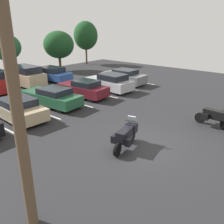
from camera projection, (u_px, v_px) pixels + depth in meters
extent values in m
cube|color=#262628|center=(142.00, 146.00, 12.16)|extent=(44.00, 44.00, 0.10)
cylinder|color=black|center=(132.00, 136.00, 12.41)|extent=(0.64, 0.24, 0.63)
cylinder|color=black|center=(117.00, 150.00, 11.04)|extent=(0.64, 0.24, 0.63)
cube|color=black|center=(125.00, 134.00, 11.57)|extent=(1.31, 0.68, 0.53)
cylinder|color=#B2B2B7|center=(131.00, 129.00, 12.17)|extent=(0.50, 0.17, 1.10)
cylinder|color=black|center=(131.00, 121.00, 11.94)|extent=(0.15, 0.62, 0.04)
cube|color=black|center=(131.00, 128.00, 12.16)|extent=(0.53, 0.60, 0.48)
cube|color=#B2C1CC|center=(132.00, 119.00, 12.05)|extent=(0.24, 0.46, 0.39)
cube|color=black|center=(115.00, 138.00, 11.47)|extent=(0.48, 0.32, 0.36)
cube|color=black|center=(129.00, 142.00, 11.15)|extent=(0.48, 0.32, 0.36)
cylinder|color=black|center=(200.00, 118.00, 14.75)|extent=(0.19, 0.66, 0.65)
cube|color=black|center=(213.00, 114.00, 14.08)|extent=(0.54, 1.19, 0.53)
cube|color=black|center=(210.00, 114.00, 14.59)|extent=(0.28, 0.46, 0.36)
cube|color=black|center=(205.00, 117.00, 14.13)|extent=(0.28, 0.46, 0.36)
cube|color=silver|center=(38.00, 111.00, 16.81)|extent=(0.12, 4.79, 0.01)
cube|color=silver|center=(71.00, 101.00, 18.97)|extent=(0.12, 4.79, 0.01)
cube|color=silver|center=(97.00, 93.00, 21.14)|extent=(0.12, 4.79, 0.01)
cube|color=silver|center=(118.00, 87.00, 23.31)|extent=(0.12, 4.79, 0.01)
cube|color=silver|center=(135.00, 81.00, 25.48)|extent=(0.12, 4.79, 0.01)
cube|color=tan|center=(18.00, 110.00, 15.28)|extent=(2.14, 4.45, 0.73)
cube|color=black|center=(17.00, 102.00, 15.00)|extent=(1.86, 2.17, 0.43)
cylinder|color=black|center=(19.00, 106.00, 16.87)|extent=(0.25, 0.68, 0.67)
cylinder|color=black|center=(17.00, 124.00, 13.86)|extent=(0.25, 0.68, 0.67)
cylinder|color=black|center=(42.00, 116.00, 15.00)|extent=(0.25, 0.68, 0.67)
cube|color=#235638|center=(51.00, 98.00, 17.82)|extent=(2.16, 4.99, 0.72)
cube|color=black|center=(54.00, 91.00, 17.41)|extent=(1.83, 2.20, 0.42)
cylinder|color=black|center=(29.00, 99.00, 18.21)|extent=(0.27, 0.73, 0.72)
cylinder|color=black|center=(45.00, 95.00, 19.41)|extent=(0.27, 0.73, 0.72)
cylinder|color=black|center=(59.00, 108.00, 16.40)|extent=(0.27, 0.73, 0.72)
cylinder|color=black|center=(75.00, 102.00, 17.61)|extent=(0.27, 0.73, 0.72)
cube|color=maroon|center=(83.00, 90.00, 19.90)|extent=(2.04, 4.45, 0.76)
cube|color=black|center=(86.00, 83.00, 19.48)|extent=(1.73, 1.97, 0.43)
cylinder|color=black|center=(64.00, 92.00, 20.22)|extent=(0.27, 0.73, 0.71)
cylinder|color=black|center=(76.00, 88.00, 21.36)|extent=(0.27, 0.73, 0.71)
cylinder|color=black|center=(91.00, 98.00, 18.62)|extent=(0.27, 0.73, 0.71)
cylinder|color=black|center=(102.00, 93.00, 19.76)|extent=(0.27, 0.73, 0.71)
cube|color=#B7B7BC|center=(109.00, 83.00, 21.90)|extent=(2.23, 4.58, 0.81)
cube|color=black|center=(113.00, 77.00, 21.40)|extent=(1.92, 2.37, 0.52)
cylinder|color=black|center=(91.00, 85.00, 22.40)|extent=(0.27, 0.69, 0.68)
cylinder|color=black|center=(104.00, 82.00, 23.54)|extent=(0.27, 0.69, 0.68)
cylinder|color=black|center=(115.00, 91.00, 20.45)|extent=(0.27, 0.69, 0.68)
cylinder|color=black|center=(128.00, 88.00, 21.59)|extent=(0.27, 0.69, 0.68)
cube|color=slate|center=(124.00, 78.00, 24.32)|extent=(1.96, 4.50, 0.83)
cube|color=black|center=(125.00, 72.00, 23.99)|extent=(1.78, 2.10, 0.43)
cylinder|color=black|center=(107.00, 80.00, 24.75)|extent=(0.23, 0.62, 0.62)
cylinder|color=black|center=(117.00, 77.00, 25.93)|extent=(0.23, 0.62, 0.62)
cylinder|color=black|center=(131.00, 84.00, 22.91)|extent=(0.23, 0.62, 0.62)
cylinder|color=black|center=(141.00, 81.00, 24.10)|extent=(0.23, 0.62, 0.62)
cylinder|color=black|center=(12.00, 89.00, 21.17)|extent=(0.23, 0.67, 0.67)
cube|color=#C1B289|center=(25.00, 78.00, 23.52)|extent=(1.96, 4.48, 1.11)
cube|color=black|center=(25.00, 69.00, 23.12)|extent=(1.80, 3.01, 0.64)
cylinder|color=black|center=(10.00, 82.00, 23.97)|extent=(0.22, 0.61, 0.61)
cylinder|color=black|center=(25.00, 79.00, 25.19)|extent=(0.22, 0.61, 0.61)
cylinder|color=black|center=(27.00, 86.00, 22.16)|extent=(0.22, 0.61, 0.61)
cylinder|color=black|center=(42.00, 83.00, 23.39)|extent=(0.22, 0.61, 0.61)
cube|color=#2D519E|center=(50.00, 75.00, 25.79)|extent=(2.34, 5.05, 0.71)
cube|color=black|center=(51.00, 69.00, 25.42)|extent=(1.97, 2.54, 0.52)
cylinder|color=black|center=(34.00, 77.00, 26.11)|extent=(0.28, 0.68, 0.66)
cylinder|color=black|center=(46.00, 74.00, 27.40)|extent=(0.28, 0.68, 0.66)
cylinder|color=black|center=(55.00, 81.00, 24.35)|extent=(0.28, 0.68, 0.66)
cylinder|color=black|center=(67.00, 78.00, 25.64)|extent=(0.28, 0.68, 0.66)
cylinder|color=brown|center=(18.00, 115.00, 6.19)|extent=(0.32, 0.32, 7.07)
cylinder|color=#4C3823|center=(60.00, 64.00, 31.03)|extent=(0.33, 0.33, 1.57)
ellipsoid|color=#19421E|center=(59.00, 45.00, 30.18)|extent=(3.78, 3.78, 3.36)
cylinder|color=#4C3823|center=(86.00, 57.00, 36.01)|extent=(0.25, 0.25, 2.09)
ellipsoid|color=#19421E|center=(86.00, 36.00, 34.95)|extent=(3.47, 3.47, 4.01)
cylinder|color=#4C3823|center=(9.00, 69.00, 26.79)|extent=(0.37, 0.37, 1.95)
ellipsoid|color=#23512D|center=(6.00, 47.00, 25.97)|extent=(3.22, 3.22, 2.79)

